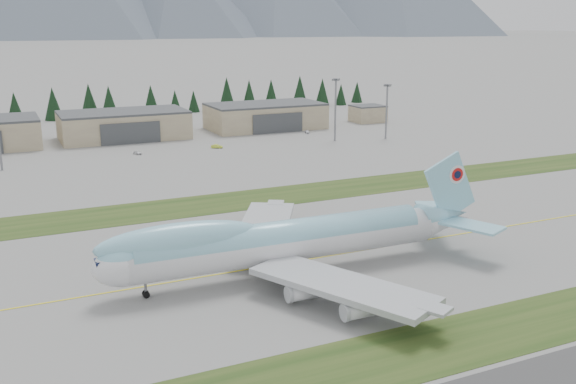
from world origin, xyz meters
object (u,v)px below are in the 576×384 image
hangar_center (124,125)px  service_vehicle_c (307,133)px  boeing_747_freighter (284,240)px  service_vehicle_b (217,148)px  hangar_right (265,116)px  service_vehicle_a (137,154)px

hangar_center → service_vehicle_c: 73.37m
boeing_747_freighter → service_vehicle_b: 123.82m
hangar_right → boeing_747_freighter: bearing=-111.7°
hangar_right → service_vehicle_c: bearing=-60.3°
hangar_center → service_vehicle_a: (-2.22, -34.13, -5.39)m
hangar_center → service_vehicle_b: bearing=-52.7°
hangar_right → service_vehicle_b: bearing=-134.2°
hangar_right → service_vehicle_a: 71.17m
hangar_center → service_vehicle_c: (70.71, -18.81, -5.39)m
service_vehicle_b → service_vehicle_c: bearing=-36.6°
boeing_747_freighter → service_vehicle_a: bearing=91.8°
service_vehicle_c → service_vehicle_a: bearing=-150.8°
boeing_747_freighter → service_vehicle_c: bearing=63.6°
hangar_center → service_vehicle_a: hangar_center is taller
boeing_747_freighter → service_vehicle_b: bearing=78.5°
hangar_right → service_vehicle_b: 48.53m
service_vehicle_a → hangar_center: bearing=57.7°
boeing_747_freighter → hangar_center: 155.03m
boeing_747_freighter → service_vehicle_b: boeing_747_freighter is taller
hangar_center → boeing_747_freighter: bearing=-90.6°
hangar_center → service_vehicle_b: 43.80m
hangar_center → service_vehicle_b: hangar_center is taller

